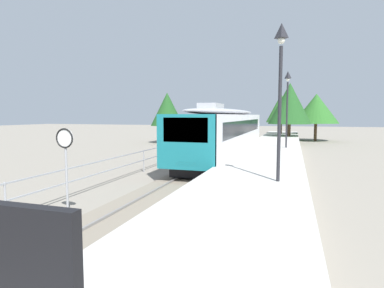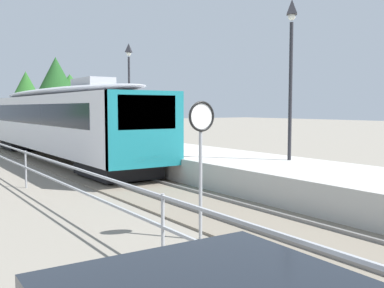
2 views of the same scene
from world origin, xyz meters
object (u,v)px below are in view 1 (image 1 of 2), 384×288
platform_lamp_mid_platform (281,73)px  speed_limit_sign (65,151)px  platform_lamp_far_end (287,95)px  commuter_train (226,130)px

platform_lamp_mid_platform → speed_limit_sign: size_ratio=1.91×
speed_limit_sign → platform_lamp_far_end: bearing=68.6°
commuter_train → platform_lamp_far_end: platform_lamp_far_end is taller
speed_limit_sign → platform_lamp_mid_platform: bearing=29.1°
commuter_train → platform_lamp_mid_platform: platform_lamp_mid_platform is taller
platform_lamp_mid_platform → speed_limit_sign: bearing=-150.9°
commuter_train → speed_limit_sign: 15.04m
commuter_train → platform_lamp_far_end: (4.20, 0.61, 2.48)m
commuter_train → speed_limit_sign: size_ratio=6.67×
commuter_train → speed_limit_sign: bearing=-97.2°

